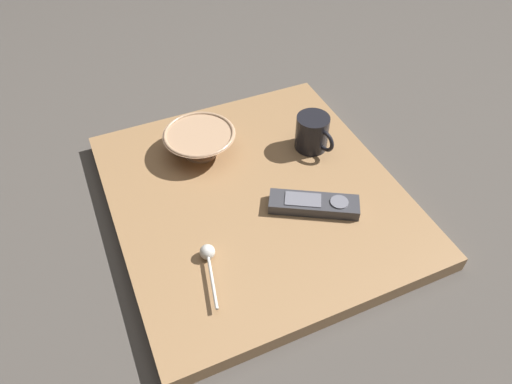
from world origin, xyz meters
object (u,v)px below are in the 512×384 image
at_px(cereal_bowl, 200,141).
at_px(teaspoon, 208,256).
at_px(tv_remote_near, 314,204).
at_px(coffee_mug, 313,133).

bearing_deg(cereal_bowl, teaspoon, -16.47).
xyz_separation_m(cereal_bowl, tv_remote_near, (0.26, 0.16, -0.02)).
relative_size(cereal_bowl, tv_remote_near, 0.89).
relative_size(coffee_mug, teaspoon, 0.78).
xyz_separation_m(coffee_mug, tv_remote_near, (0.18, -0.09, -0.03)).
height_order(cereal_bowl, tv_remote_near, cereal_bowl).
bearing_deg(cereal_bowl, tv_remote_near, 30.89).
height_order(cereal_bowl, teaspoon, cereal_bowl).
relative_size(cereal_bowl, teaspoon, 1.22).
height_order(teaspoon, tv_remote_near, teaspoon).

